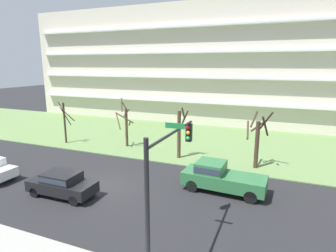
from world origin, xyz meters
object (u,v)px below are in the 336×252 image
sedan_black_center_right (62,183)px  tree_center (180,132)px  pickup_green_near_left (220,177)px  tree_right (257,139)px  tree_left (126,124)px  traffic_signal_mast (166,170)px  tree_far_left (65,122)px

sedan_black_center_right → tree_center: bearing=64.5°
pickup_green_near_left → tree_right: bearing=-106.2°
tree_left → tree_right: (12.79, -1.23, 0.08)m
pickup_green_near_left → traffic_signal_mast: 7.94m
pickup_green_near_left → tree_center: bearing=-44.8°
pickup_green_near_left → tree_far_left: bearing=-13.5°
tree_far_left → pickup_green_near_left: size_ratio=0.82×
sedan_black_center_right → traffic_signal_mast: (8.37, -2.80, 3.14)m
tree_left → tree_center: (6.21, -1.22, -0.01)m
sedan_black_center_right → pickup_green_near_left: bearing=25.1°
tree_left → pickup_green_near_left: 12.81m
tree_center → traffic_signal_mast: bearing=-72.6°
tree_left → pickup_green_near_left: (10.97, -6.47, -1.38)m
tree_far_left → tree_right: bearing=0.2°
tree_left → traffic_signal_mast: size_ratio=0.86×
tree_far_left → tree_center: (12.76, 0.08, -0.02)m
tree_far_left → tree_center: size_ratio=0.96×
tree_center → traffic_signal_mast: 13.26m
traffic_signal_mast → pickup_green_near_left: bearing=83.6°
tree_center → traffic_signal_mast: size_ratio=0.81×
tree_far_left → pickup_green_near_left: tree_far_left is taller
tree_center → traffic_signal_mast: traffic_signal_mast is taller
tree_center → tree_left: bearing=168.9°
traffic_signal_mast → sedan_black_center_right: bearing=161.5°
tree_right → traffic_signal_mast: (-2.64, -12.55, 1.52)m
tree_far_left → tree_center: bearing=0.4°
tree_center → traffic_signal_mast: (3.94, -12.56, 1.62)m
tree_center → pickup_green_near_left: (4.76, -5.25, -1.38)m
pickup_green_near_left → traffic_signal_mast: bearing=86.5°
tree_center → tree_right: size_ratio=0.99×
tree_right → sedan_black_center_right: bearing=-138.5°
sedan_black_center_right → traffic_signal_mast: traffic_signal_mast is taller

